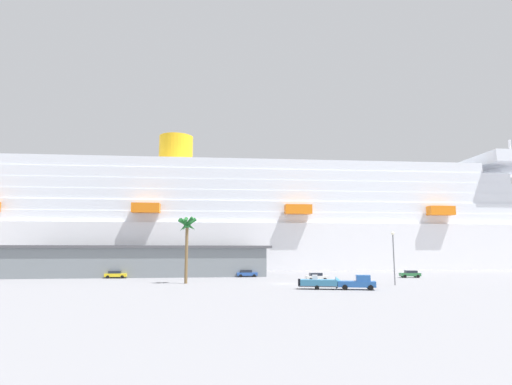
{
  "coord_description": "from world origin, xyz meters",
  "views": [
    {
      "loc": [
        -9.27,
        -74.85,
        5.77
      ],
      "look_at": [
        -3.28,
        35.94,
        21.63
      ],
      "focal_mm": 28.9,
      "sensor_mm": 36.0,
      "label": 1
    }
  ],
  "objects": [
    {
      "name": "ground_plane",
      "position": [
        0.0,
        30.0,
        0.0
      ],
      "size": [
        600.0,
        600.0,
        0.0
      ],
      "primitive_type": "plane",
      "color": "gray"
    },
    {
      "name": "cruise_ship",
      "position": [
        13.51,
        64.6,
        14.52
      ],
      "size": [
        303.18,
        41.98,
        52.75
      ],
      "color": "white",
      "rests_on": "ground_plane"
    },
    {
      "name": "terminal_building",
      "position": [
        -33.36,
        30.05,
        3.55
      ],
      "size": [
        65.78,
        32.31,
        7.05
      ],
      "color": "slate",
      "rests_on": "ground_plane"
    },
    {
      "name": "pickup_truck",
      "position": [
        9.64,
        -12.1,
        1.04
      ],
      "size": [
        5.88,
        3.14,
        2.2
      ],
      "color": "#2659A5",
      "rests_on": "ground_plane"
    },
    {
      "name": "small_boat_on_trailer",
      "position": [
        4.55,
        -11.08,
        0.96
      ],
      "size": [
        7.71,
        3.27,
        2.15
      ],
      "color": "#595960",
      "rests_on": "ground_plane"
    },
    {
      "name": "palm_tree",
      "position": [
        -17.85,
        1.43,
        9.54
      ],
      "size": [
        3.65,
        3.72,
        12.06
      ],
      "color": "brown",
      "rests_on": "ground_plane"
    },
    {
      "name": "street_lamp",
      "position": [
        18.51,
        -4.07,
        5.85
      ],
      "size": [
        0.56,
        0.56,
        9.15
      ],
      "color": "slate",
      "rests_on": "ground_plane"
    },
    {
      "name": "parked_car_green_wagon",
      "position": [
        29.77,
        15.68,
        0.83
      ],
      "size": [
        4.44,
        2.44,
        1.58
      ],
      "color": "#2D723F",
      "rests_on": "ground_plane"
    },
    {
      "name": "parked_car_yellow_taxi",
      "position": [
        -34.63,
        17.11,
        0.84
      ],
      "size": [
        4.65,
        2.27,
        1.58
      ],
      "color": "yellow",
      "rests_on": "ground_plane"
    },
    {
      "name": "parked_car_white_van",
      "position": [
        7.02,
        6.51,
        0.83
      ],
      "size": [
        4.24,
        2.2,
        1.58
      ],
      "color": "white",
      "rests_on": "ground_plane"
    },
    {
      "name": "parked_car_blue_suv",
      "position": [
        -6.3,
        19.82,
        0.83
      ],
      "size": [
        4.85,
        2.47,
        1.58
      ],
      "color": "#264C99",
      "rests_on": "ground_plane"
    }
  ]
}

